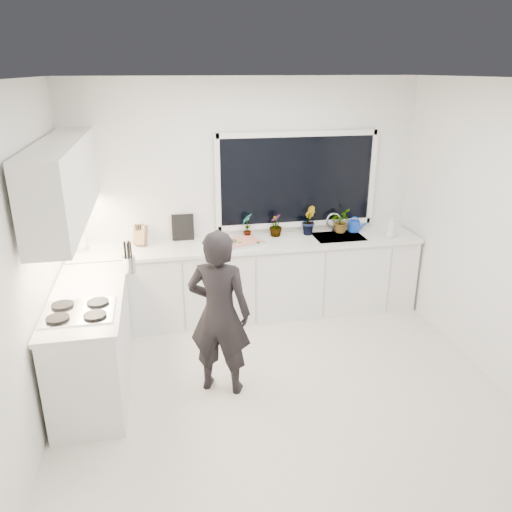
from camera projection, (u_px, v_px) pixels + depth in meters
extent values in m
cube|color=beige|center=(280.00, 386.00, 4.66)|extent=(4.00, 3.50, 0.02)
cube|color=white|center=(246.00, 199.00, 5.80)|extent=(4.00, 0.02, 2.70)
cube|color=white|center=(28.00, 266.00, 3.81)|extent=(0.02, 3.50, 2.70)
cube|color=white|center=(496.00, 234.00, 4.55)|extent=(0.02, 3.50, 2.70)
cube|color=white|center=(286.00, 77.00, 3.70)|extent=(4.00, 3.50, 0.02)
cube|color=black|center=(297.00, 180.00, 5.80)|extent=(1.80, 0.02, 1.00)
cube|color=white|center=(251.00, 281.00, 5.83)|extent=(3.92, 0.58, 0.88)
cube|color=white|center=(93.00, 343.00, 4.52)|extent=(0.58, 1.60, 0.88)
cube|color=silver|center=(251.00, 244.00, 5.66)|extent=(3.94, 0.62, 0.04)
cube|color=silver|center=(87.00, 297.00, 4.36)|extent=(0.62, 1.60, 0.04)
cube|color=white|center=(64.00, 182.00, 4.32)|extent=(0.34, 2.10, 0.70)
cube|color=silver|center=(338.00, 240.00, 5.87)|extent=(0.58, 0.42, 0.14)
cylinder|color=silver|center=(333.00, 223.00, 6.00)|extent=(0.03, 0.03, 0.22)
cube|color=black|center=(79.00, 311.00, 4.02)|extent=(0.56, 0.48, 0.03)
imported|color=black|center=(219.00, 313.00, 4.35)|extent=(0.66, 0.55, 1.53)
cube|color=#B2B3B7|center=(240.00, 242.00, 5.61)|extent=(0.56, 0.48, 0.03)
cube|color=red|center=(240.00, 241.00, 5.60)|extent=(0.51, 0.43, 0.01)
cylinder|color=#133BB5|center=(354.00, 226.00, 6.03)|extent=(0.16, 0.16, 0.13)
cylinder|color=silver|center=(81.00, 239.00, 5.37)|extent=(0.12, 0.12, 0.26)
cube|color=#A0704A|center=(141.00, 236.00, 5.53)|extent=(0.16, 0.14, 0.22)
cylinder|color=silver|center=(129.00, 265.00, 4.80)|extent=(0.14, 0.14, 0.16)
cube|color=black|center=(183.00, 228.00, 5.70)|extent=(0.22, 0.03, 0.28)
cube|color=black|center=(183.00, 227.00, 5.70)|extent=(0.25, 0.03, 0.30)
imported|color=#26662D|center=(247.00, 226.00, 5.76)|extent=(0.12, 0.16, 0.29)
imported|color=#26662D|center=(276.00, 225.00, 5.82)|extent=(0.17, 0.17, 0.26)
imported|color=#26662D|center=(308.00, 220.00, 5.88)|extent=(0.20, 0.23, 0.34)
imported|color=#26662D|center=(340.00, 221.00, 5.97)|extent=(0.29, 0.31, 0.27)
imported|color=#D8BF66|center=(391.00, 226.00, 5.77)|extent=(0.15, 0.15, 0.28)
imported|color=#D8BF66|center=(392.00, 230.00, 5.80)|extent=(0.08, 0.09, 0.18)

